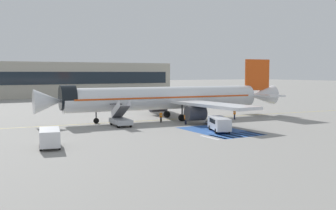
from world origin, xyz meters
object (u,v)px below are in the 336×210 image
Objects in this scene: service_van_0 at (50,137)px; terminal_building at (31,80)px; ground_crew_0 at (235,113)px; ground_crew_1 at (186,118)px; airliner at (169,98)px; fuel_tanker at (143,99)px; ground_crew_2 at (161,116)px; boarding_stairs_forward at (121,119)px; baggage_cart at (213,122)px; service_van_1 at (219,123)px.

terminal_building reaches higher than service_van_0.
ground_crew_0 is 1.12× the size of ground_crew_1.
fuel_tanker is (7.16, 24.52, -1.92)m from airliner.
ground_crew_1 is at bearing -146.58° from service_van_0.
ground_crew_2 is 0.02× the size of terminal_building.
boarding_stairs_forward is at bearing -22.38° from fuel_tanker.
service_van_0 is at bearing -99.35° from terminal_building.
ground_crew_0 is (32.49, 9.94, -0.15)m from service_van_0.
boarding_stairs_forward is at bearing 114.21° from airliner.
ground_crew_2 is (-3.01, -2.75, -2.58)m from airliner.
airliner is at bearing -83.17° from terminal_building.
boarding_stairs_forward is at bearing -91.16° from terminal_building.
baggage_cart is (13.05, -4.85, -0.72)m from boarding_stairs_forward.
ground_crew_1 is 4.40m from ground_crew_2.
airliner is at bearing 54.44° from baggage_cart.
boarding_stairs_forward is 32.97m from fuel_tanker.
terminal_building is at bearing -152.33° from fuel_tanker.
ground_crew_0 is (9.52, -5.36, -2.53)m from airliner.
fuel_tanker is at bearing 80.05° from ground_crew_0.
fuel_tanker is 40.31m from service_van_1.
ground_crew_2 is at bearing -2.76° from ground_crew_1.
terminal_building reaches higher than airliner.
terminal_building is (1.52, 75.49, 4.55)m from boarding_stairs_forward.
fuel_tanker is 0.12× the size of terminal_building.
boarding_stairs_forward reaches higher than ground_crew_2.
terminal_building is at bearing 88.74° from ground_crew_0.
terminal_building is at bearing -26.42° from ground_crew_1.
terminal_building is at bearing 11.80° from airliner.
boarding_stairs_forward is at bearing -174.20° from ground_crew_2.
service_van_1 reaches higher than baggage_cart.
boarding_stairs_forward reaches higher than fuel_tanker.
service_van_0 is 2.83× the size of ground_crew_0.
fuel_tanker is (17.30, 28.06, 0.65)m from boarding_stairs_forward.
service_van_0 is 23.59m from ground_crew_2.
baggage_cart is (25.89, 6.91, -0.92)m from service_van_0.
terminal_building is (-7.71, 86.92, 4.39)m from service_van_1.
ground_crew_1 is (-3.76, 1.81, 0.65)m from baggage_cart.
service_van_1 is at bearing -46.10° from boarding_stairs_forward.
airliner is 72.49m from terminal_building.
service_van_0 is 2.97× the size of ground_crew_2.
service_van_0 is at bearing -132.54° from boarding_stairs_forward.
ground_crew_1 is 0.02× the size of terminal_building.
ground_crew_1 is (9.29, -3.04, -0.07)m from boarding_stairs_forward.
baggage_cart is 7.31m from ground_crew_0.
ground_crew_2 is at bearing -85.70° from terminal_building.
service_van_0 is 26.81m from baggage_cart.
airliner is 25.48× the size of ground_crew_2.
service_van_1 reaches higher than ground_crew_0.
ground_crew_0 is 0.02× the size of terminal_building.
service_van_0 is at bearing -148.39° from ground_crew_2.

